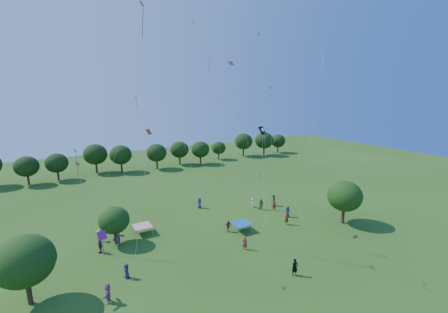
# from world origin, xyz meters

# --- Properties ---
(near_tree_west) EXTENTS (4.88, 4.88, 6.31)m
(near_tree_west) POSITION_xyz_m (-19.53, 13.72, 4.11)
(near_tree_west) COLOR #422B19
(near_tree_west) RESTS_ON ground
(near_tree_north) EXTENTS (3.62, 3.62, 4.69)m
(near_tree_north) POSITION_xyz_m (-11.11, 21.11, 3.05)
(near_tree_north) COLOR #422B19
(near_tree_north) RESTS_ON ground
(near_tree_east) EXTENTS (4.68, 4.68, 6.09)m
(near_tree_east) POSITION_xyz_m (17.78, 11.49, 3.97)
(near_tree_east) COLOR #422B19
(near_tree_east) RESTS_ON ground
(treeline) EXTENTS (88.01, 8.77, 6.77)m
(treeline) POSITION_xyz_m (-1.73, 55.43, 4.09)
(treeline) COLOR #422B19
(treeline) RESTS_ON ground
(tent_red_stripe) EXTENTS (2.20, 2.20, 1.10)m
(tent_red_stripe) POSITION_xyz_m (-7.58, 22.12, 1.04)
(tent_red_stripe) COLOR red
(tent_red_stripe) RESTS_ON ground
(tent_blue) EXTENTS (2.20, 2.20, 1.10)m
(tent_blue) POSITION_xyz_m (4.05, 16.45, 1.04)
(tent_blue) COLOR #18569F
(tent_blue) RESTS_ON ground
(man_in_black) EXTENTS (0.75, 0.57, 1.80)m
(man_in_black) POSITION_xyz_m (3.33, 5.48, 0.90)
(man_in_black) COLOR black
(man_in_black) RESTS_ON ground
(crowd_person_0) EXTENTS (0.81, 0.97, 1.72)m
(crowd_person_0) POSITION_xyz_m (2.61, 26.50, 0.86)
(crowd_person_0) COLOR navy
(crowd_person_0) RESTS_ON ground
(crowd_person_1) EXTENTS (0.73, 0.50, 1.85)m
(crowd_person_1) POSITION_xyz_m (10.56, 14.97, 0.93)
(crowd_person_1) COLOR maroon
(crowd_person_1) RESTS_ON ground
(crowd_person_2) EXTENTS (0.93, 0.54, 1.84)m
(crowd_person_2) POSITION_xyz_m (13.40, 21.50, 0.92)
(crowd_person_2) COLOR #245631
(crowd_person_2) RESTS_ON ground
(crowd_person_3) EXTENTS (0.52, 1.02, 1.51)m
(crowd_person_3) POSITION_xyz_m (10.11, 22.59, 0.75)
(crowd_person_3) COLOR #BDAA97
(crowd_person_3) RESTS_ON ground
(crowd_person_4) EXTENTS (1.02, 0.70, 1.59)m
(crowd_person_4) POSITION_xyz_m (2.37, 17.09, 0.79)
(crowd_person_4) COLOR #382E2C
(crowd_person_4) RESTS_ON ground
(crowd_person_5) EXTENTS (1.12, 1.82, 1.84)m
(crowd_person_5) POSITION_xyz_m (-13.62, 10.54, 0.92)
(crowd_person_5) COLOR #965784
(crowd_person_5) RESTS_ON ground
(crowd_person_6) EXTENTS (0.53, 0.82, 1.53)m
(crowd_person_6) POSITION_xyz_m (-11.42, 13.36, 0.77)
(crowd_person_6) COLOR navy
(crowd_person_6) RESTS_ON ground
(crowd_person_7) EXTENTS (0.69, 0.69, 1.60)m
(crowd_person_7) POSITION_xyz_m (1.79, 12.22, 0.80)
(crowd_person_7) COLOR maroon
(crowd_person_7) RESTS_ON ground
(crowd_person_8) EXTENTS (0.79, 0.96, 1.71)m
(crowd_person_8) POSITION_xyz_m (10.67, 21.07, 0.86)
(crowd_person_8) COLOR #245437
(crowd_person_8) RESTS_ON ground
(crowd_person_9) EXTENTS (0.98, 1.05, 1.53)m
(crowd_person_9) POSITION_xyz_m (-12.70, 22.76, 0.76)
(crowd_person_9) COLOR #AF9F8C
(crowd_person_9) RESTS_ON ground
(crowd_person_10) EXTENTS (0.70, 1.09, 1.72)m
(crowd_person_10) POSITION_xyz_m (-13.05, 19.74, 0.86)
(crowd_person_10) COLOR #39342D
(crowd_person_10) RESTS_ON ground
(crowd_person_11) EXTENTS (1.82, 1.28, 1.84)m
(crowd_person_11) POSITION_xyz_m (-10.91, 20.47, 0.92)
(crowd_person_11) COLOR #955789
(crowd_person_11) RESTS_ON ground
(crowd_person_12) EXTENTS (0.93, 0.74, 1.66)m
(crowd_person_12) POSITION_xyz_m (12.42, 16.92, 0.83)
(crowd_person_12) COLOR navy
(crowd_person_12) RESTS_ON ground
(crowd_person_13) EXTENTS (0.70, 0.60, 1.60)m
(crowd_person_13) POSITION_xyz_m (12.34, 19.87, 0.80)
(crowd_person_13) COLOR maroon
(crowd_person_13) RESTS_ON ground
(pirate_kite) EXTENTS (2.71, 4.53, 12.41)m
(pirate_kite) POSITION_xyz_m (6.95, 16.27, 13.00)
(pirate_kite) COLOR black
(red_high_kite) EXTENTS (6.21, 4.97, 26.30)m
(red_high_kite) POSITION_xyz_m (-5.57, 19.24, 22.04)
(red_high_kite) COLOR red
(small_kite_0) EXTENTS (1.03, 1.06, 9.26)m
(small_kite_0) POSITION_xyz_m (-14.26, 20.86, 8.65)
(small_kite_0) COLOR #D9480C
(small_kite_1) EXTENTS (3.94, 2.57, 20.85)m
(small_kite_1) POSITION_xyz_m (1.04, 18.02, 16.02)
(small_kite_1) COLOR orange
(small_kite_2) EXTENTS (0.65, 3.30, 22.60)m
(small_kite_2) POSITION_xyz_m (8.27, 25.59, 18.98)
(small_kite_2) COLOR #C8FC16
(small_kite_3) EXTENTS (0.47, 1.40, 17.66)m
(small_kite_3) POSITION_xyz_m (12.98, 22.19, 14.16)
(small_kite_3) COLOR #1B8A19
(small_kite_4) EXTENTS (1.08, 1.23, 10.63)m
(small_kite_4) POSITION_xyz_m (-14.27, 21.35, 9.56)
(small_kite_4) COLOR blue
(small_kite_5) EXTENTS (2.40, 1.78, 6.30)m
(small_kite_5) POSITION_xyz_m (-13.67, 8.69, 6.65)
(small_kite_5) COLOR #8A177B
(small_kite_6) EXTENTS (2.35, 0.62, 21.39)m
(small_kite_6) POSITION_xyz_m (12.45, 12.81, 16.36)
(small_kite_6) COLOR white
(small_kite_7) EXTENTS (3.78, 1.95, 22.16)m
(small_kite_7) POSITION_xyz_m (2.64, 10.37, 15.13)
(small_kite_7) COLOR #0CC294
(small_kite_8) EXTENTS (3.55, 3.89, 13.29)m
(small_kite_8) POSITION_xyz_m (-8.99, 13.03, 11.80)
(small_kite_8) COLOR #C3440B
(small_kite_9) EXTENTS (8.18, 4.21, 16.15)m
(small_kite_9) POSITION_xyz_m (-8.33, 25.79, 12.88)
(small_kite_9) COLOR #E5B60C
(small_kite_10) EXTENTS (1.42, 1.03, 13.81)m
(small_kite_10) POSITION_xyz_m (4.88, 19.22, 12.67)
(small_kite_10) COLOR orange
(small_kite_11) EXTENTS (8.40, 2.10, 23.47)m
(small_kite_11) POSITION_xyz_m (-0.74, 12.90, 16.36)
(small_kite_11) COLOR #198E2C
(small_kite_12) EXTENTS (1.48, 1.67, 5.03)m
(small_kite_12) POSITION_xyz_m (9.97, 20.34, 5.46)
(small_kite_12) COLOR #1428D0
(small_kite_13) EXTENTS (5.28, 0.49, 19.68)m
(small_kite_13) POSITION_xyz_m (0.77, 11.61, 15.67)
(small_kite_13) COLOR #86178A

